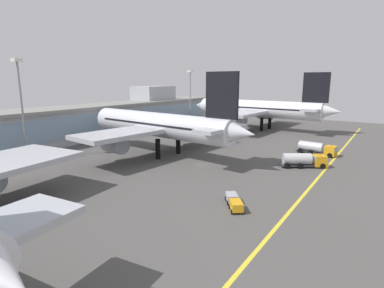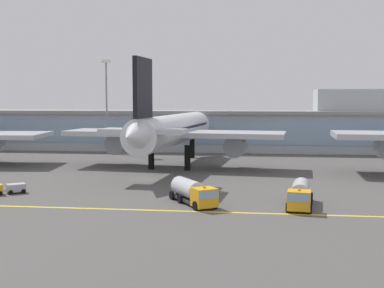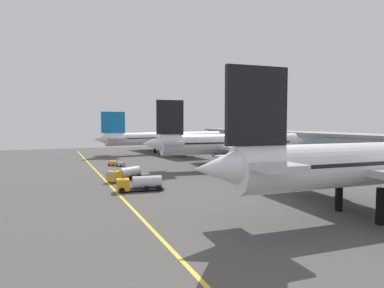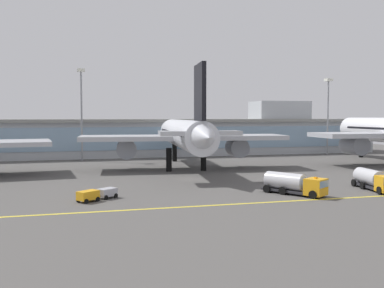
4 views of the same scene
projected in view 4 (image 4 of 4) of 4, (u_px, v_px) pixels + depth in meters
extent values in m
plane|color=#514F4C|center=(190.00, 179.00, 74.17)|extent=(188.25, 188.25, 0.00)
cube|color=yellow|center=(236.00, 204.00, 52.96)|extent=(150.60, 0.50, 0.01)
cube|color=#ADB2B7|center=(147.00, 139.00, 118.21)|extent=(134.47, 12.00, 9.21)
cube|color=#84A3BC|center=(151.00, 138.00, 112.35)|extent=(129.09, 0.20, 5.89)
cube|color=gray|center=(147.00, 121.00, 117.90)|extent=(137.47, 14.00, 0.80)
cube|color=#ADB2B7|center=(279.00, 112.00, 130.11)|extent=(16.00, 10.00, 6.00)
cylinder|color=black|center=(169.00, 160.00, 84.56)|extent=(1.10, 1.10, 4.57)
cylinder|color=black|center=(203.00, 159.00, 85.67)|extent=(1.10, 1.10, 4.57)
cylinder|color=black|center=(175.00, 152.00, 103.58)|extent=(1.10, 1.10, 4.57)
cylinder|color=silver|center=(184.00, 134.00, 88.02)|extent=(9.75, 41.13, 5.72)
cone|color=silver|center=(171.00, 131.00, 109.78)|extent=(5.92, 5.66, 5.43)
cone|color=silver|center=(205.00, 137.00, 65.95)|extent=(5.46, 6.74, 4.86)
cube|color=#84A3BC|center=(173.00, 127.00, 106.42)|extent=(4.67, 4.41, 1.72)
cube|color=black|center=(184.00, 132.00, 87.99)|extent=(9.16, 34.65, 0.46)
cube|color=#B7BAC1|center=(184.00, 138.00, 88.06)|extent=(42.03, 13.84, 0.91)
cylinder|color=#999EA8|center=(126.00, 149.00, 87.78)|extent=(4.51, 5.67, 4.00)
cylinder|color=#999EA8|center=(237.00, 147.00, 91.52)|extent=(4.51, 5.67, 4.00)
cube|color=black|center=(200.00, 92.00, 69.89)|extent=(1.41, 7.37, 9.15)
cube|color=#B7BAC1|center=(200.00, 133.00, 70.30)|extent=(13.59, 5.78, 0.73)
cylinder|color=black|center=(361.00, 148.00, 113.80)|extent=(1.10, 1.10, 4.77)
cone|color=white|center=(346.00, 128.00, 120.55)|extent=(5.92, 5.64, 5.66)
cube|color=#84A3BC|center=(354.00, 125.00, 116.97)|extent=(4.67, 4.39, 1.79)
cylinder|color=#999EA8|center=(354.00, 145.00, 95.89)|extent=(4.46, 6.11, 4.17)
cylinder|color=black|center=(379.00, 191.00, 59.49)|extent=(0.44, 1.13, 1.10)
cylinder|color=black|center=(379.00, 185.00, 64.28)|extent=(0.44, 1.13, 1.10)
cylinder|color=black|center=(362.00, 185.00, 63.94)|extent=(0.44, 1.13, 1.10)
cylinder|color=black|center=(370.00, 182.00, 66.78)|extent=(0.44, 1.13, 1.10)
cylinder|color=black|center=(354.00, 183.00, 66.43)|extent=(0.44, 1.13, 1.10)
cube|color=#2D2D33|center=(371.00, 186.00, 63.94)|extent=(3.29, 7.80, 0.30)
cylinder|color=silver|center=(369.00, 177.00, 64.39)|extent=(3.00, 5.83, 2.30)
cylinder|color=black|center=(322.00, 192.00, 58.16)|extent=(0.85, 1.09, 1.10)
cylinder|color=black|center=(313.00, 195.00, 56.24)|extent=(0.85, 1.09, 1.10)
cylinder|color=black|center=(292.00, 188.00, 61.18)|extent=(0.85, 1.09, 1.10)
cylinder|color=black|center=(282.00, 191.00, 59.26)|extent=(0.85, 1.09, 1.10)
cylinder|color=black|center=(276.00, 187.00, 62.88)|extent=(0.85, 1.09, 1.10)
cylinder|color=black|center=(267.00, 189.00, 60.96)|extent=(0.85, 1.09, 1.10)
cube|color=#2D2D33|center=(288.00, 190.00, 60.11)|extent=(6.04, 7.63, 0.30)
cube|color=orange|center=(316.00, 187.00, 57.32)|extent=(3.45, 3.37, 2.20)
cube|color=#84A3BC|center=(316.00, 183.00, 57.29)|extent=(3.41, 3.39, 0.88)
cylinder|color=silver|center=(285.00, 181.00, 60.39)|extent=(4.94, 5.94, 2.30)
cube|color=orange|center=(316.00, 178.00, 57.25)|extent=(0.30, 0.40, 0.20)
cylinder|color=black|center=(86.00, 201.00, 53.17)|extent=(0.60, 0.52, 0.60)
cylinder|color=black|center=(78.00, 200.00, 54.08)|extent=(0.60, 0.52, 0.60)
cylinder|color=black|center=(98.00, 199.00, 54.60)|extent=(0.60, 0.52, 0.60)
cylinder|color=black|center=(90.00, 198.00, 55.52)|extent=(0.60, 0.52, 0.60)
cube|color=orange|center=(88.00, 195.00, 54.31)|extent=(2.98, 2.77, 1.10)
cylinder|color=black|center=(106.00, 198.00, 55.67)|extent=(0.59, 0.51, 0.60)
cylinder|color=black|center=(98.00, 196.00, 56.59)|extent=(0.59, 0.51, 0.60)
cylinder|color=black|center=(116.00, 196.00, 57.00)|extent=(0.59, 0.51, 0.60)
cylinder|color=black|center=(108.00, 194.00, 57.91)|extent=(0.59, 0.51, 0.60)
cube|color=#A8A8B2|center=(107.00, 192.00, 56.76)|extent=(2.82, 2.65, 1.00)
cube|color=#2D2D33|center=(98.00, 196.00, 55.60)|extent=(0.54, 0.44, 0.08)
cylinder|color=gray|center=(82.00, 117.00, 104.28)|extent=(0.44, 0.44, 21.39)
cube|color=silver|center=(81.00, 70.00, 103.58)|extent=(1.80, 1.80, 0.70)
cylinder|color=gray|center=(328.00, 118.00, 121.92)|extent=(0.44, 0.44, 20.58)
cube|color=silver|center=(329.00, 80.00, 121.25)|extent=(1.80, 1.80, 0.70)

